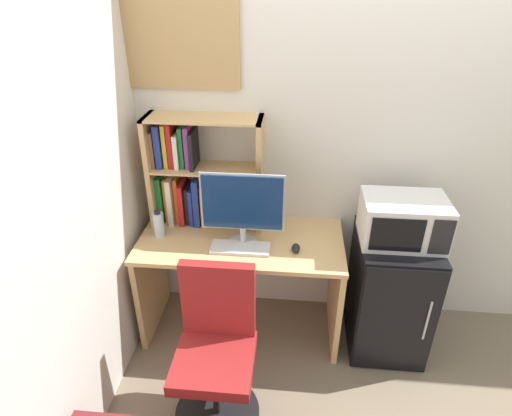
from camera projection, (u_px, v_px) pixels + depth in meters
wall_back at (455, 146)px, 2.62m from camera, size 6.40×0.04×2.60m
desk at (241, 267)px, 2.82m from camera, size 1.30×0.63×0.75m
hutch_bookshelf at (190, 174)px, 2.75m from camera, size 0.73×0.24×0.73m
monitor at (242, 206)px, 2.53m from camera, size 0.51×0.18×0.48m
keyboard at (240, 248)px, 2.61m from camera, size 0.36×0.14×0.02m
computer_mouse at (296, 248)px, 2.59m from camera, size 0.05×0.09×0.04m
water_bottle at (159, 224)px, 2.71m from camera, size 0.07×0.07×0.18m
mini_fridge at (389, 293)px, 2.77m from camera, size 0.47×0.57×0.82m
microwave at (403, 220)px, 2.51m from camera, size 0.48×0.35×0.27m
desk_chair at (216, 357)px, 2.31m from camera, size 0.48×0.48×0.94m
wall_corkboard at (175, 44)px, 2.46m from camera, size 0.76×0.02×0.51m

